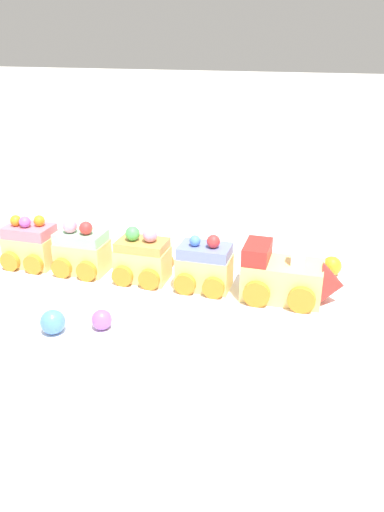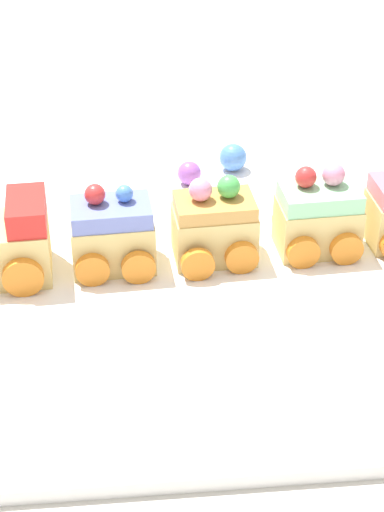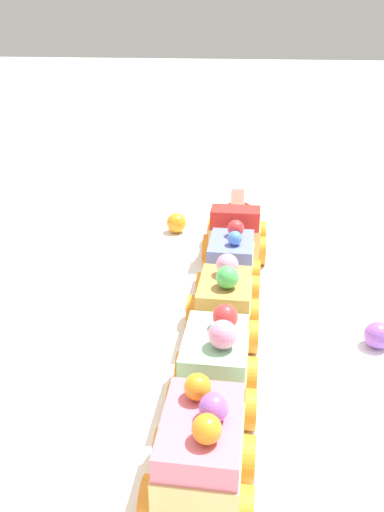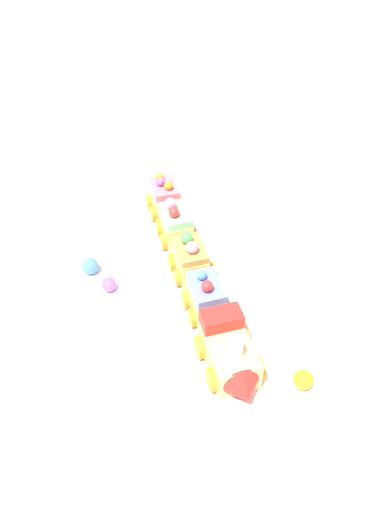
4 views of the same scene
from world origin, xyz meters
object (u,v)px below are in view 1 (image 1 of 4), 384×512
(gumball_orange, at_px, (332,266))
(cake_car_caramel, at_px, (143,260))
(cake_car_mint, at_px, (82,252))
(gumball_blue, at_px, (53,322))
(cake_car_blueberry, at_px, (205,267))
(cake_car_strawberry, at_px, (31,246))
(gumball_purple, at_px, (102,320))
(cake_train_locomotive, at_px, (289,278))

(gumball_orange, bearing_deg, cake_car_caramel, -157.97)
(cake_car_mint, height_order, gumball_blue, cake_car_mint)
(cake_car_blueberry, xyz_separation_m, cake_car_strawberry, (-0.26, -0.01, 0.00))
(cake_car_caramel, bearing_deg, gumball_blue, -106.53)
(gumball_purple, height_order, gumball_blue, gumball_blue)
(gumball_purple, bearing_deg, cake_car_caramel, 94.01)
(cake_car_blueberry, height_order, cake_car_strawberry, same)
(cake_car_mint, bearing_deg, gumball_purple, -55.28)
(cake_car_blueberry, distance_m, cake_car_mint, 0.18)
(cake_car_strawberry, height_order, gumball_blue, cake_car_strawberry)
(gumball_orange, xyz_separation_m, gumball_blue, (-0.28, -0.25, 0.00))
(cake_car_mint, xyz_separation_m, gumball_purple, (0.10, -0.13, -0.02))
(cake_car_caramel, xyz_separation_m, gumball_orange, (0.24, 0.10, -0.02))
(cake_train_locomotive, relative_size, gumball_orange, 4.63)
(cake_car_mint, xyz_separation_m, cake_car_strawberry, (-0.08, -0.00, -0.00))
(cake_train_locomotive, distance_m, cake_car_blueberry, 0.11)
(cake_train_locomotive, relative_size, gumball_purple, 5.38)
(cake_car_caramel, distance_m, cake_car_strawberry, 0.17)
(cake_car_strawberry, relative_size, gumball_purple, 3.23)
(cake_car_strawberry, height_order, gumball_purple, cake_car_strawberry)
(cake_car_caramel, bearing_deg, cake_train_locomotive, 0.03)
(cake_train_locomotive, bearing_deg, gumball_blue, -147.15)
(cake_car_blueberry, xyz_separation_m, gumball_orange, (0.15, 0.09, -0.01))
(cake_car_caramel, relative_size, cake_car_strawberry, 1.00)
(cake_train_locomotive, xyz_separation_m, gumball_purple, (-0.18, -0.14, -0.02))
(cake_car_blueberry, bearing_deg, cake_car_mint, -179.93)
(cake_car_strawberry, relative_size, gumball_orange, 2.77)
(cake_car_blueberry, bearing_deg, cake_train_locomotive, 0.07)
(cake_car_caramel, xyz_separation_m, gumball_purple, (0.01, -0.13, -0.02))
(cake_car_blueberry, xyz_separation_m, gumball_blue, (-0.12, -0.16, -0.01))
(cake_car_mint, distance_m, gumball_orange, 0.34)
(cake_train_locomotive, distance_m, cake_car_mint, 0.28)
(cake_car_caramel, relative_size, gumball_purple, 3.23)
(cake_car_caramel, height_order, gumball_orange, cake_car_caramel)
(cake_train_locomotive, distance_m, gumball_purple, 0.23)
(gumball_purple, relative_size, gumball_blue, 0.84)
(cake_car_strawberry, bearing_deg, cake_car_mint, -0.16)
(cake_car_caramel, xyz_separation_m, cake_car_mint, (-0.09, -0.01, 0.00))
(cake_train_locomotive, distance_m, cake_car_strawberry, 0.36)
(cake_car_mint, height_order, gumball_orange, cake_car_mint)
(gumball_orange, bearing_deg, cake_car_blueberry, -149.09)
(gumball_orange, bearing_deg, cake_train_locomotive, -117.93)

